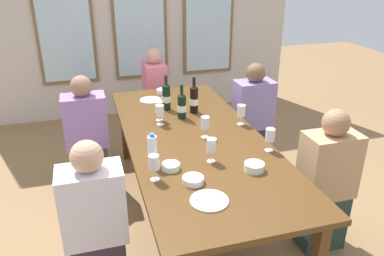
{
  "coord_description": "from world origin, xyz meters",
  "views": [
    {
      "loc": [
        -0.78,
        -2.64,
        2.03
      ],
      "look_at": [
        0.0,
        0.04,
        0.79
      ],
      "focal_mm": 35.88,
      "sensor_mm": 36.0,
      "label": 1
    }
  ],
  "objects_px": {
    "tasting_bowl_0": "(163,91)",
    "wine_glass_2": "(205,123)",
    "tasting_bowl_2": "(193,180)",
    "wine_glass_5": "(270,135)",
    "seated_person_3": "(253,119)",
    "tasting_bowl_1": "(254,167)",
    "wine_bottle_0": "(194,99)",
    "seated_person_0": "(96,227)",
    "seated_person_4": "(155,97)",
    "tasting_bowl_3": "(171,166)",
    "wine_glass_4": "(241,111)",
    "seated_person_2": "(87,137)",
    "wine_glass_6": "(154,163)",
    "white_plate_0": "(209,201)",
    "wine_bottle_1": "(166,96)",
    "dining_table": "(193,143)",
    "wine_glass_3": "(159,108)",
    "white_plate_1": "(151,100)",
    "water_bottle": "(153,151)",
    "seated_person_1": "(326,185)",
    "wine_glass_1": "(160,111)",
    "wine_glass_0": "(212,146)",
    "wine_bottle_2": "(182,106)"
  },
  "relations": [
    {
      "from": "tasting_bowl_3",
      "to": "wine_glass_4",
      "type": "xyz_separation_m",
      "value": [
        0.74,
        0.57,
        0.1
      ]
    },
    {
      "from": "wine_bottle_1",
      "to": "seated_person_3",
      "type": "xyz_separation_m",
      "value": [
        0.89,
        0.02,
        -0.34
      ]
    },
    {
      "from": "wine_glass_2",
      "to": "tasting_bowl_2",
      "type": "bearing_deg",
      "value": -114.22
    },
    {
      "from": "wine_bottle_0",
      "to": "tasting_bowl_2",
      "type": "relative_size",
      "value": 2.43
    },
    {
      "from": "tasting_bowl_1",
      "to": "wine_glass_2",
      "type": "relative_size",
      "value": 0.78
    },
    {
      "from": "seated_person_2",
      "to": "seated_person_4",
      "type": "xyz_separation_m",
      "value": [
        0.82,
        0.93,
        0.0
      ]
    },
    {
      "from": "wine_bottle_1",
      "to": "seated_person_4",
      "type": "height_order",
      "value": "seated_person_4"
    },
    {
      "from": "white_plate_0",
      "to": "white_plate_1",
      "type": "relative_size",
      "value": 1.07
    },
    {
      "from": "wine_glass_3",
      "to": "water_bottle",
      "type": "bearing_deg",
      "value": -104.65
    },
    {
      "from": "wine_glass_3",
      "to": "tasting_bowl_3",
      "type": "bearing_deg",
      "value": -96.5
    },
    {
      "from": "wine_glass_0",
      "to": "tasting_bowl_2",
      "type": "bearing_deg",
      "value": -130.93
    },
    {
      "from": "wine_bottle_0",
      "to": "wine_glass_6",
      "type": "xyz_separation_m",
      "value": [
        -0.57,
        -1.05,
        -0.01
      ]
    },
    {
      "from": "tasting_bowl_1",
      "to": "wine_bottle_0",
      "type": "bearing_deg",
      "value": 94.56
    },
    {
      "from": "white_plate_0",
      "to": "tasting_bowl_1",
      "type": "bearing_deg",
      "value": 32.46
    },
    {
      "from": "wine_glass_2",
      "to": "seated_person_3",
      "type": "distance_m",
      "value": 1.07
    },
    {
      "from": "seated_person_0",
      "to": "seated_person_4",
      "type": "xyz_separation_m",
      "value": [
        0.82,
        2.27,
        0.0
      ]
    },
    {
      "from": "water_bottle",
      "to": "seated_person_4",
      "type": "bearing_deg",
      "value": 78.72
    },
    {
      "from": "white_plate_1",
      "to": "water_bottle",
      "type": "height_order",
      "value": "water_bottle"
    },
    {
      "from": "wine_glass_1",
      "to": "wine_glass_2",
      "type": "relative_size",
      "value": 1.0
    },
    {
      "from": "wine_bottle_0",
      "to": "wine_glass_5",
      "type": "height_order",
      "value": "wine_bottle_0"
    },
    {
      "from": "dining_table",
      "to": "wine_glass_6",
      "type": "xyz_separation_m",
      "value": [
        -0.42,
        -0.56,
        0.18
      ]
    },
    {
      "from": "tasting_bowl_0",
      "to": "tasting_bowl_3",
      "type": "relative_size",
      "value": 1.07
    },
    {
      "from": "tasting_bowl_2",
      "to": "seated_person_2",
      "type": "height_order",
      "value": "seated_person_2"
    },
    {
      "from": "wine_bottle_1",
      "to": "tasting_bowl_3",
      "type": "relative_size",
      "value": 2.64
    },
    {
      "from": "wine_bottle_1",
      "to": "wine_glass_4",
      "type": "height_order",
      "value": "wine_bottle_1"
    },
    {
      "from": "tasting_bowl_0",
      "to": "wine_glass_2",
      "type": "relative_size",
      "value": 0.76
    },
    {
      "from": "wine_glass_3",
      "to": "wine_glass_6",
      "type": "height_order",
      "value": "same"
    },
    {
      "from": "white_plate_1",
      "to": "seated_person_1",
      "type": "distance_m",
      "value": 1.85
    },
    {
      "from": "seated_person_3",
      "to": "wine_glass_5",
      "type": "bearing_deg",
      "value": -108.91
    },
    {
      "from": "wine_glass_3",
      "to": "seated_person_0",
      "type": "xyz_separation_m",
      "value": [
        -0.62,
        -1.04,
        -0.33
      ]
    },
    {
      "from": "wine_glass_6",
      "to": "seated_person_4",
      "type": "height_order",
      "value": "seated_person_4"
    },
    {
      "from": "tasting_bowl_2",
      "to": "wine_bottle_0",
      "type": "bearing_deg",
      "value": 73.34
    },
    {
      "from": "wine_bottle_1",
      "to": "wine_glass_0",
      "type": "xyz_separation_m",
      "value": [
        0.08,
        -1.07,
        -0.0
      ]
    },
    {
      "from": "white_plate_1",
      "to": "wine_bottle_0",
      "type": "xyz_separation_m",
      "value": [
        0.32,
        -0.42,
        0.12
      ]
    },
    {
      "from": "tasting_bowl_3",
      "to": "seated_person_1",
      "type": "distance_m",
      "value": 1.15
    },
    {
      "from": "wine_glass_6",
      "to": "seated_person_4",
      "type": "relative_size",
      "value": 0.16
    },
    {
      "from": "wine_glass_5",
      "to": "wine_glass_6",
      "type": "distance_m",
      "value": 0.9
    },
    {
      "from": "tasting_bowl_1",
      "to": "wine_glass_1",
      "type": "height_order",
      "value": "wine_glass_1"
    },
    {
      "from": "wine_bottle_0",
      "to": "seated_person_2",
      "type": "height_order",
      "value": "seated_person_2"
    },
    {
      "from": "wine_bottle_0",
      "to": "seated_person_3",
      "type": "relative_size",
      "value": 0.3
    },
    {
      "from": "tasting_bowl_2",
      "to": "seated_person_1",
      "type": "height_order",
      "value": "seated_person_1"
    },
    {
      "from": "wine_glass_6",
      "to": "seated_person_2",
      "type": "xyz_separation_m",
      "value": [
        -0.4,
        1.24,
        -0.34
      ]
    },
    {
      "from": "seated_person_2",
      "to": "seated_person_3",
      "type": "bearing_deg",
      "value": -1.06
    },
    {
      "from": "tasting_bowl_0",
      "to": "seated_person_0",
      "type": "height_order",
      "value": "seated_person_0"
    },
    {
      "from": "tasting_bowl_3",
      "to": "wine_glass_5",
      "type": "height_order",
      "value": "wine_glass_5"
    },
    {
      "from": "wine_bottle_2",
      "to": "seated_person_0",
      "type": "xyz_separation_m",
      "value": [
        -0.82,
        -1.05,
        -0.33
      ]
    },
    {
      "from": "tasting_bowl_0",
      "to": "wine_bottle_2",
      "type": "bearing_deg",
      "value": -88.39
    },
    {
      "from": "white_plate_0",
      "to": "wine_bottle_1",
      "type": "height_order",
      "value": "wine_bottle_1"
    },
    {
      "from": "tasting_bowl_1",
      "to": "wine_glass_0",
      "type": "xyz_separation_m",
      "value": [
        -0.23,
        0.2,
        0.09
      ]
    },
    {
      "from": "wine_glass_5",
      "to": "seated_person_3",
      "type": "bearing_deg",
      "value": 71.09
    }
  ]
}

